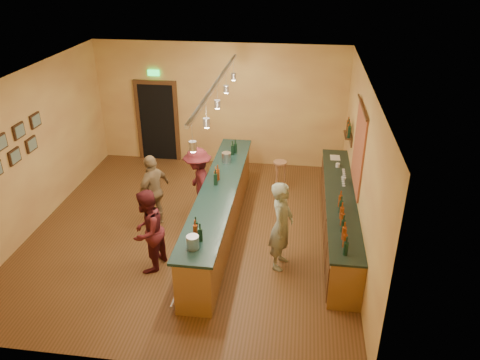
# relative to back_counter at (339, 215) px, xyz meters

# --- Properties ---
(floor) EXTENTS (7.00, 7.00, 0.00)m
(floor) POSITION_rel_back_counter_xyz_m (-2.97, -0.18, -0.49)
(floor) COLOR #513417
(floor) RESTS_ON ground
(ceiling) EXTENTS (6.50, 7.00, 0.02)m
(ceiling) POSITION_rel_back_counter_xyz_m (-2.97, -0.18, 2.71)
(ceiling) COLOR silver
(ceiling) RESTS_ON wall_back
(wall_back) EXTENTS (6.50, 0.02, 3.20)m
(wall_back) POSITION_rel_back_counter_xyz_m (-2.97, 3.32, 1.11)
(wall_back) COLOR #B87945
(wall_back) RESTS_ON floor
(wall_front) EXTENTS (6.50, 0.02, 3.20)m
(wall_front) POSITION_rel_back_counter_xyz_m (-2.97, -3.68, 1.11)
(wall_front) COLOR #B87945
(wall_front) RESTS_ON floor
(wall_left) EXTENTS (0.02, 7.00, 3.20)m
(wall_left) POSITION_rel_back_counter_xyz_m (-6.22, -0.18, 1.11)
(wall_left) COLOR #B87945
(wall_left) RESTS_ON floor
(wall_right) EXTENTS (0.02, 7.00, 3.20)m
(wall_right) POSITION_rel_back_counter_xyz_m (0.28, -0.18, 1.11)
(wall_right) COLOR #B87945
(wall_right) RESTS_ON floor
(doorway) EXTENTS (1.15, 0.09, 2.48)m
(doorway) POSITION_rel_back_counter_xyz_m (-4.67, 3.30, 0.64)
(doorway) COLOR black
(doorway) RESTS_ON wall_back
(tapestry) EXTENTS (0.03, 1.40, 1.60)m
(tapestry) POSITION_rel_back_counter_xyz_m (0.26, 0.22, 1.36)
(tapestry) COLOR maroon
(tapestry) RESTS_ON wall_right
(bottle_shelf) EXTENTS (0.17, 0.55, 0.54)m
(bottle_shelf) POSITION_rel_back_counter_xyz_m (0.20, 1.72, 1.18)
(bottle_shelf) COLOR #462515
(bottle_shelf) RESTS_ON wall_right
(picture_grid) EXTENTS (0.06, 2.20, 0.70)m
(picture_grid) POSITION_rel_back_counter_xyz_m (-6.18, -0.93, 1.46)
(picture_grid) COLOR #382111
(picture_grid) RESTS_ON wall_left
(back_counter) EXTENTS (0.60, 4.55, 1.27)m
(back_counter) POSITION_rel_back_counter_xyz_m (0.00, 0.00, 0.00)
(back_counter) COLOR brown
(back_counter) RESTS_ON floor
(tasting_bar) EXTENTS (0.73, 5.10, 1.38)m
(tasting_bar) POSITION_rel_back_counter_xyz_m (-2.38, -0.18, 0.12)
(tasting_bar) COLOR brown
(tasting_bar) RESTS_ON floor
(pendant_track) EXTENTS (0.11, 4.60, 0.50)m
(pendant_track) POSITION_rel_back_counter_xyz_m (-2.38, -0.18, 2.50)
(pendant_track) COLOR silver
(pendant_track) RESTS_ON ceiling
(bartender) EXTENTS (0.53, 0.69, 1.70)m
(bartender) POSITION_rel_back_counter_xyz_m (-1.10, -1.12, 0.36)
(bartender) COLOR gray
(bartender) RESTS_ON floor
(customer_a) EXTENTS (0.73, 0.87, 1.57)m
(customer_a) POSITION_rel_back_counter_xyz_m (-3.44, -1.52, 0.30)
(customer_a) COLOR #59191E
(customer_a) RESTS_ON floor
(customer_b) EXTENTS (0.71, 1.01, 1.59)m
(customer_b) POSITION_rel_back_counter_xyz_m (-3.78, -0.04, 0.31)
(customer_b) COLOR #997A51
(customer_b) RESTS_ON floor
(customer_c) EXTENTS (0.92, 1.18, 1.61)m
(customer_c) POSITION_rel_back_counter_xyz_m (-2.93, 0.36, 0.32)
(customer_c) COLOR #59191E
(customer_c) RESTS_ON floor
(bar_stool) EXTENTS (0.33, 0.33, 0.67)m
(bar_stool) POSITION_rel_back_counter_xyz_m (-1.29, 2.02, 0.04)
(bar_stool) COLOR #A46D4A
(bar_stool) RESTS_ON floor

